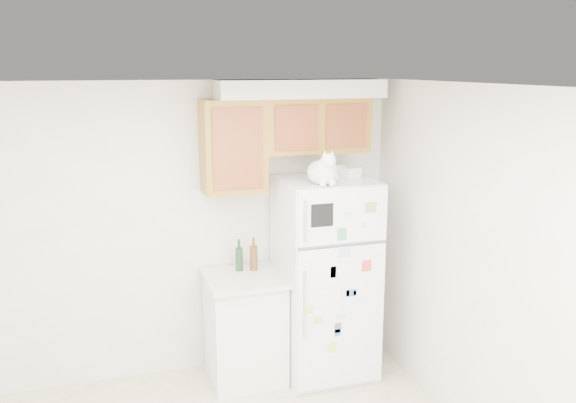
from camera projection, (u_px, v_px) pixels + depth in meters
name	position (u px, v px, depth m)	size (l,w,h in m)	color
room_shell	(230.00, 238.00, 3.40)	(3.84, 4.04, 2.52)	white
refrigerator	(325.00, 278.00, 5.17)	(0.76, 0.78, 1.70)	white
base_counter	(245.00, 327.00, 5.12)	(0.64, 0.64, 0.92)	white
cat	(324.00, 171.00, 4.75)	(0.28, 0.41, 0.29)	white
storage_box_back	(332.00, 171.00, 5.11)	(0.18, 0.13, 0.10)	white
storage_box_front	(351.00, 173.00, 5.03)	(0.15, 0.11, 0.09)	white
bottle_green	(239.00, 255.00, 5.12)	(0.06, 0.06, 0.27)	#19381E
bottle_amber	(254.00, 254.00, 5.13)	(0.07, 0.07, 0.29)	#593814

